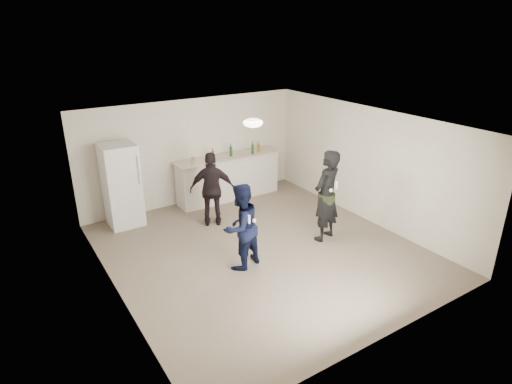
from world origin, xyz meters
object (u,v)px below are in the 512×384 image
man (241,227)px  spectator (212,189)px  counter (228,178)px  fridge (121,185)px  woman (326,196)px  shaker (193,160)px

man → spectator: (0.38, 1.81, 0.02)m
counter → spectator: spectator is taller
fridge → spectator: bearing=-33.6°
woman → counter: bearing=-96.1°
fridge → spectator: fridge is taller
man → spectator: 1.85m
fridge → shaker: fridge is taller
fridge → woman: bearing=-41.9°
man → shaker: bearing=-114.9°
fridge → shaker: bearing=-0.2°
counter → shaker: bearing=-175.6°
fridge → counter: bearing=1.5°
counter → fridge: fridge is taller
counter → fridge: size_ratio=1.44×
fridge → woman: size_ratio=0.96×
shaker → spectator: (-0.06, -1.07, -0.36)m
counter → spectator: bearing=-131.9°
fridge → woman: (3.21, -2.88, 0.04)m
man → woman: (1.98, 0.00, 0.14)m
woman → spectator: 2.42m
spectator → fridge: bearing=-5.8°
shaker → woman: bearing=-61.8°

